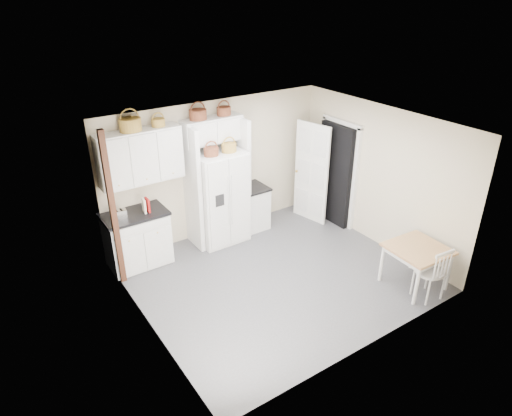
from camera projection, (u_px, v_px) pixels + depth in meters
floor at (277, 276)px, 7.72m from camera, size 4.50×4.50×0.00m
ceiling at (281, 127)px, 6.56m from camera, size 4.50×4.50×0.00m
wall_back at (216, 169)px, 8.62m from camera, size 4.50×0.00×4.50m
wall_left at (142, 250)px, 6.02m from camera, size 0.00×4.00×4.00m
wall_right at (379, 177)px, 8.26m from camera, size 0.00×4.00×4.00m
refrigerator at (219, 197)px, 8.48m from camera, size 0.91×0.73×1.77m
base_cab_left at (137, 239)px, 7.89m from camera, size 1.03×0.65×0.95m
base_cab_right at (253, 208)px, 9.11m from camera, size 0.48×0.57×0.84m
dining_table at (415, 267)px, 7.35m from camera, size 0.90×0.90×0.71m
windsor_chair at (430, 272)px, 7.02m from camera, size 0.50×0.46×0.95m
counter_left at (134, 214)px, 7.67m from camera, size 1.07×0.69×0.04m
counter_right at (253, 188)px, 8.91m from camera, size 0.52×0.61×0.04m
toaster at (119, 215)px, 7.43m from camera, size 0.25×0.17×0.16m
cookbook_red at (148, 205)px, 7.65m from camera, size 0.04×0.16×0.24m
cookbook_cream at (144, 206)px, 7.62m from camera, size 0.05×0.16×0.24m
basket_upper_b at (130, 125)px, 7.18m from camera, size 0.35×0.35×0.21m
basket_upper_c at (158, 123)px, 7.44m from camera, size 0.22×0.22×0.13m
basket_bridge_a at (198, 115)px, 7.79m from camera, size 0.31×0.31×0.17m
basket_bridge_b at (224, 111)px, 8.05m from camera, size 0.26×0.26×0.15m
basket_fridge_a at (211, 152)px, 7.88m from camera, size 0.27×0.27×0.14m
basket_fridge_b at (229, 148)px, 8.06m from camera, size 0.27×0.27×0.15m
upper_cabinet at (140, 157)px, 7.48m from camera, size 1.40×0.34×0.90m
bridge_cabinet at (212, 130)px, 8.05m from camera, size 1.12×0.34×0.45m
fridge_panel_left at (193, 189)px, 8.14m from camera, size 0.08×0.60×2.30m
fridge_panel_right at (241, 177)px, 8.65m from camera, size 0.08×0.60×2.30m
trim_post at (113, 211)px, 7.04m from camera, size 0.09×0.09×2.60m
doorway_void at (336, 175)px, 9.08m from camera, size 0.18×0.85×2.05m
door_slab at (311, 173)px, 9.15m from camera, size 0.21×0.79×2.05m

